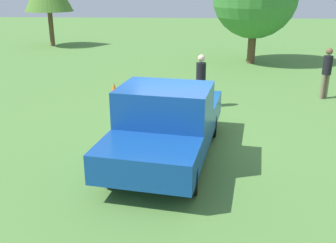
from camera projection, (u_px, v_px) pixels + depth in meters
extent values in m
plane|color=#54843D|center=(182.00, 146.00, 10.04)|extent=(80.00, 80.00, 0.00)
cylinder|color=black|center=(151.00, 118.00, 10.91)|extent=(0.79, 0.22, 0.79)
cylinder|color=black|center=(212.00, 123.00, 10.54)|extent=(0.79, 0.22, 0.79)
cylinder|color=black|center=(110.00, 166.00, 8.01)|extent=(0.79, 0.22, 0.79)
cylinder|color=black|center=(192.00, 175.00, 7.65)|extent=(0.79, 0.22, 0.79)
cube|color=#144799|center=(180.00, 110.00, 10.52)|extent=(2.28, 2.30, 0.64)
cube|color=#144799|center=(165.00, 117.00, 8.77)|extent=(1.89, 2.24, 1.40)
cube|color=slate|center=(165.00, 98.00, 8.62)|extent=(1.63, 2.04, 0.48)
cube|color=#144799|center=(154.00, 150.00, 7.99)|extent=(2.67, 2.37, 0.60)
cube|color=silver|center=(186.00, 109.00, 11.46)|extent=(0.44, 1.91, 0.16)
cylinder|color=#7A6B51|center=(201.00, 94.00, 13.15)|extent=(0.14, 0.14, 0.86)
cylinder|color=#7A6B51|center=(200.00, 95.00, 12.97)|extent=(0.14, 0.14, 0.86)
cylinder|color=black|center=(201.00, 73.00, 12.81)|extent=(0.40, 0.40, 0.65)
sphere|color=beige|center=(201.00, 58.00, 12.65)|extent=(0.23, 0.23, 0.23)
cylinder|color=#7A6B51|center=(323.00, 87.00, 14.02)|extent=(0.14, 0.14, 0.88)
cylinder|color=#7A6B51|center=(326.00, 86.00, 14.11)|extent=(0.14, 0.14, 0.88)
cylinder|color=black|center=(327.00, 65.00, 13.81)|extent=(0.44, 0.44, 0.66)
sphere|color=brown|center=(329.00, 51.00, 13.64)|extent=(0.24, 0.24, 0.24)
cylinder|color=brown|center=(51.00, 29.00, 25.81)|extent=(0.30, 0.30, 2.25)
cylinder|color=brown|center=(252.00, 43.00, 20.21)|extent=(0.41, 0.41, 2.13)
cone|color=orange|center=(114.00, 90.00, 14.28)|extent=(0.32, 0.32, 0.55)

